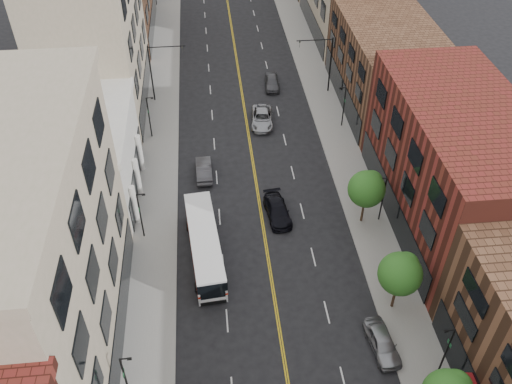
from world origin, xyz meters
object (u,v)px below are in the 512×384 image
object	(u,v)px
city_bus	(204,244)
car_lane_a	(277,211)
car_lane_c	(272,82)
car_parked_far	(382,342)
car_lane_b	(262,118)
car_lane_behind	(204,170)

from	to	relation	value
city_bus	car_lane_a	size ratio (longest dim) A/B	2.24
city_bus	car_lane_c	xyz separation A→B (m)	(9.47, 28.83, -0.89)
city_bus	car_parked_far	xyz separation A→B (m)	(12.88, -10.66, -0.89)
city_bus	car_lane_a	world-z (taller)	city_bus
car_parked_far	car_lane_c	size ratio (longest dim) A/B	1.00
car_parked_far	car_lane_b	distance (m)	31.74
car_parked_far	car_lane_behind	size ratio (longest dim) A/B	0.97
car_lane_behind	car_lane_b	distance (m)	11.51
car_lane_b	car_lane_c	bearing A→B (deg)	81.24
car_lane_b	city_bus	bearing A→B (deg)	-103.44
car_lane_b	car_lane_a	bearing A→B (deg)	-85.03
car_lane_a	car_lane_c	size ratio (longest dim) A/B	1.13
city_bus	car_lane_behind	bearing A→B (deg)	83.72
car_lane_a	city_bus	bearing A→B (deg)	-153.27
city_bus	car_lane_behind	size ratio (longest dim) A/B	2.45
car_parked_far	car_lane_c	bearing A→B (deg)	89.02
car_lane_behind	car_lane_b	size ratio (longest dim) A/B	0.83
car_parked_far	car_lane_c	distance (m)	39.63
car_lane_a	car_lane_c	bearing A→B (deg)	77.85
city_bus	car_lane_behind	world-z (taller)	city_bus
city_bus	car_lane_c	world-z (taller)	city_bus
car_parked_far	car_lane_b	bearing A→B (deg)	94.23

